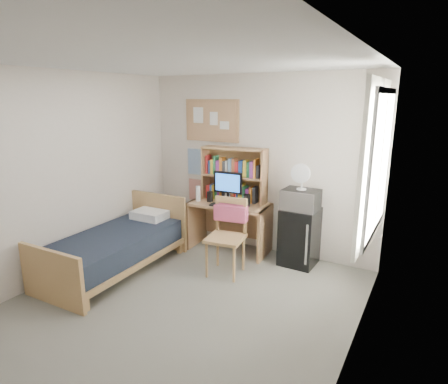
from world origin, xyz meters
The scene contains 25 objects.
floor centered at (0.00, 0.00, -0.01)m, with size 3.60×4.20×0.02m, color gray.
ceiling centered at (0.00, 0.00, 2.60)m, with size 3.60×4.20×0.02m, color silver.
wall_back centered at (0.00, 2.10, 1.30)m, with size 3.60×0.04×2.60m, color silver.
wall_left centered at (-1.80, 0.00, 1.30)m, with size 0.04×4.20×2.60m, color silver.
wall_right centered at (1.80, 0.00, 1.30)m, with size 0.04×4.20×2.60m, color silver.
window_unit centered at (1.75, 1.20, 1.60)m, with size 0.10×1.40×1.70m, color white.
curtain_left centered at (1.72, 0.80, 1.60)m, with size 0.04×0.55×1.70m, color white.
curtain_right centered at (1.72, 1.60, 1.60)m, with size 0.04×0.55×1.70m, color white.
bulletin_board centered at (-0.78, 2.08, 1.92)m, with size 0.94×0.03×0.64m, color tan.
poster_wave centered at (-1.10, 2.09, 1.25)m, with size 0.30×0.01×0.42m, color #2A62AA.
poster_japan centered at (-1.10, 2.09, 0.78)m, with size 0.28×0.01×0.36m, color red.
desk centered at (-0.30, 1.78, 0.37)m, with size 1.19×0.59×0.74m, color #AD8054.
desk_chair centered at (0.04, 1.06, 0.50)m, with size 0.50×0.50×1.01m, color tan.
mini_fridge centered at (0.78, 1.84, 0.40)m, with size 0.47×0.47×0.80m, color black.
bed centered at (-1.28, 0.40, 0.26)m, with size 0.94×1.88×0.52m, color black.
hutch centered at (-0.31, 1.93, 1.15)m, with size 0.99×0.25×0.81m, color #AD8054.
monitor centered at (-0.29, 1.72, 0.97)m, with size 0.44×0.03×0.47m, color black.
keyboard centered at (-0.28, 1.58, 0.75)m, with size 0.42×0.13×0.02m, color black.
speaker_left centered at (-0.59, 1.70, 0.82)m, with size 0.07×0.07×0.16m, color black.
speaker_right centered at (0.01, 1.74, 0.83)m, with size 0.07×0.07×0.18m, color black.
water_bottle centered at (-0.77, 1.65, 0.86)m, with size 0.07×0.07×0.23m, color white.
hoodie centered at (0.01, 1.25, 0.78)m, with size 0.44×0.13×0.21m, color #D45076.
microwave centered at (0.78, 1.82, 0.93)m, with size 0.47×0.36×0.27m, color silver.
desk_fan centered at (0.78, 1.82, 1.23)m, with size 0.25×0.25×0.32m, color white.
pillow centered at (-1.30, 1.15, 0.58)m, with size 0.49×0.34×0.12m, color white.
Camera 1 is at (2.28, -2.89, 2.26)m, focal length 30.00 mm.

